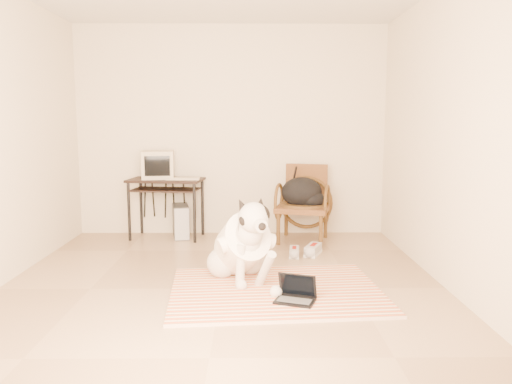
{
  "coord_description": "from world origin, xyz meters",
  "views": [
    {
      "loc": [
        0.27,
        -4.28,
        1.48
      ],
      "look_at": [
        0.31,
        0.11,
        0.85
      ],
      "focal_mm": 35.0,
      "sensor_mm": 36.0,
      "label": 1
    }
  ],
  "objects_px": {
    "computer_desk": "(166,187)",
    "pc_tower": "(181,221)",
    "dog": "(242,246)",
    "rattan_chair": "(304,203)",
    "laptop": "(296,294)",
    "crt_monitor": "(158,165)",
    "backpack": "(304,193)"
  },
  "relations": [
    {
      "from": "computer_desk",
      "to": "pc_tower",
      "type": "bearing_deg",
      "value": 14.86
    },
    {
      "from": "dog",
      "to": "pc_tower",
      "type": "distance_m",
      "value": 1.99
    },
    {
      "from": "pc_tower",
      "to": "rattan_chair",
      "type": "relative_size",
      "value": 0.5
    },
    {
      "from": "laptop",
      "to": "crt_monitor",
      "type": "bearing_deg",
      "value": 123.15
    },
    {
      "from": "dog",
      "to": "computer_desk",
      "type": "height_order",
      "value": "dog"
    },
    {
      "from": "dog",
      "to": "rattan_chair",
      "type": "bearing_deg",
      "value": 65.95
    },
    {
      "from": "dog",
      "to": "laptop",
      "type": "xyz_separation_m",
      "value": [
        0.45,
        -0.55,
        -0.27
      ]
    },
    {
      "from": "pc_tower",
      "to": "backpack",
      "type": "bearing_deg",
      "value": -9.56
    },
    {
      "from": "pc_tower",
      "to": "backpack",
      "type": "distance_m",
      "value": 1.61
    },
    {
      "from": "rattan_chair",
      "to": "backpack",
      "type": "bearing_deg",
      "value": -97.73
    },
    {
      "from": "laptop",
      "to": "backpack",
      "type": "distance_m",
      "value": 2.19
    },
    {
      "from": "laptop",
      "to": "rattan_chair",
      "type": "height_order",
      "value": "rattan_chair"
    },
    {
      "from": "dog",
      "to": "laptop",
      "type": "relative_size",
      "value": 2.82
    },
    {
      "from": "dog",
      "to": "rattan_chair",
      "type": "relative_size",
      "value": 1.12
    },
    {
      "from": "dog",
      "to": "backpack",
      "type": "xyz_separation_m",
      "value": [
        0.72,
        1.55,
        0.26
      ]
    },
    {
      "from": "computer_desk",
      "to": "rattan_chair",
      "type": "distance_m",
      "value": 1.74
    },
    {
      "from": "laptop",
      "to": "computer_desk",
      "type": "height_order",
      "value": "computer_desk"
    },
    {
      "from": "dog",
      "to": "laptop",
      "type": "height_order",
      "value": "dog"
    },
    {
      "from": "pc_tower",
      "to": "rattan_chair",
      "type": "bearing_deg",
      "value": -6.34
    },
    {
      "from": "dog",
      "to": "pc_tower",
      "type": "bearing_deg",
      "value": 114.48
    },
    {
      "from": "dog",
      "to": "crt_monitor",
      "type": "bearing_deg",
      "value": 121.16
    },
    {
      "from": "pc_tower",
      "to": "backpack",
      "type": "xyz_separation_m",
      "value": [
        1.54,
        -0.26,
        0.4
      ]
    },
    {
      "from": "laptop",
      "to": "pc_tower",
      "type": "xyz_separation_m",
      "value": [
        -1.27,
        2.36,
        0.13
      ]
    },
    {
      "from": "computer_desk",
      "to": "backpack",
      "type": "distance_m",
      "value": 1.73
    },
    {
      "from": "crt_monitor",
      "to": "laptop",
      "type": "bearing_deg",
      "value": -56.85
    },
    {
      "from": "dog",
      "to": "computer_desk",
      "type": "xyz_separation_m",
      "value": [
        -1.0,
        1.77,
        0.31
      ]
    },
    {
      "from": "backpack",
      "to": "crt_monitor",
      "type": "bearing_deg",
      "value": 171.74
    },
    {
      "from": "crt_monitor",
      "to": "backpack",
      "type": "height_order",
      "value": "crt_monitor"
    },
    {
      "from": "computer_desk",
      "to": "rattan_chair",
      "type": "bearing_deg",
      "value": -4.22
    },
    {
      "from": "dog",
      "to": "crt_monitor",
      "type": "height_order",
      "value": "crt_monitor"
    },
    {
      "from": "laptop",
      "to": "rattan_chair",
      "type": "xyz_separation_m",
      "value": [
        0.28,
        2.19,
        0.4
      ]
    },
    {
      "from": "crt_monitor",
      "to": "backpack",
      "type": "bearing_deg",
      "value": -8.26
    }
  ]
}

